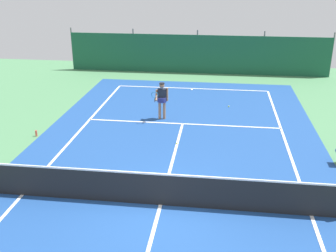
% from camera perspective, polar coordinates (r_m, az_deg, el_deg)
% --- Properties ---
extents(ground_plane, '(36.00, 36.00, 0.00)m').
position_cam_1_polar(ground_plane, '(11.57, -1.05, -11.10)').
color(ground_plane, '#4C8456').
extents(court_surface, '(11.02, 26.60, 0.01)m').
position_cam_1_polar(court_surface, '(11.57, -1.05, -11.09)').
color(court_surface, '#1E478C').
rests_on(court_surface, ground).
extents(tennis_net, '(10.12, 0.10, 1.10)m').
position_cam_1_polar(tennis_net, '(11.30, -1.07, -8.92)').
color(tennis_net, black).
rests_on(tennis_net, ground).
extents(back_fence, '(16.30, 0.98, 2.70)m').
position_cam_1_polar(back_fence, '(26.28, 4.15, 9.14)').
color(back_fence, '#195138').
rests_on(back_fence, ground).
extents(tennis_player, '(0.67, 0.78, 1.64)m').
position_cam_1_polar(tennis_player, '(17.54, -0.89, 3.96)').
color(tennis_player, '#9E7051').
rests_on(tennis_player, ground).
extents(tennis_ball_near_player, '(0.07, 0.07, 0.07)m').
position_cam_1_polar(tennis_ball_near_player, '(19.61, 8.60, 2.77)').
color(tennis_ball_near_player, '#CCDB33').
rests_on(tennis_ball_near_player, ground).
extents(tennis_ball_midcourt, '(0.07, 0.07, 0.07)m').
position_cam_1_polar(tennis_ball_midcourt, '(15.27, 1.24, -2.49)').
color(tennis_ball_midcourt, '#CCDB33').
rests_on(tennis_ball_midcourt, ground).
extents(parked_car, '(2.18, 4.28, 1.68)m').
position_cam_1_polar(parked_car, '(28.05, 8.57, 10.10)').
color(parked_car, black).
rests_on(parked_car, ground).
extents(water_bottle, '(0.08, 0.08, 0.24)m').
position_cam_1_polar(water_bottle, '(16.81, -18.14, -0.99)').
color(water_bottle, '#D84C38').
rests_on(water_bottle, ground).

